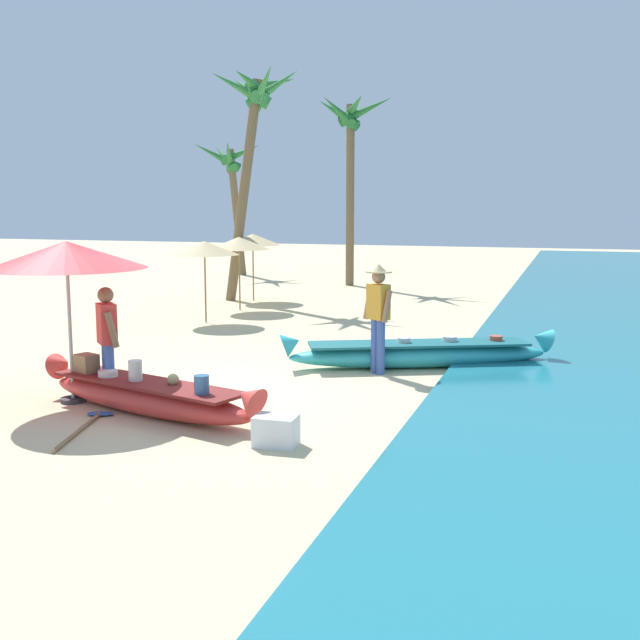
{
  "coord_description": "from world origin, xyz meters",
  "views": [
    {
      "loc": [
        5.15,
        -10.27,
        2.8
      ],
      "look_at": [
        1.23,
        1.75,
        0.9
      ],
      "focal_mm": 44.08,
      "sensor_mm": 36.0,
      "label": 1
    }
  ],
  "objects_px": {
    "person_vendor_hatted": "(378,310)",
    "person_tourist_customer": "(107,338)",
    "palm_tree_tall_inland": "(254,113)",
    "palm_tree_mid_cluster": "(231,169)",
    "boat_cyan_midground": "(419,353)",
    "cooler_box": "(276,431)",
    "patio_umbrella_large": "(67,256)",
    "palm_tree_leaning_seaward": "(351,134)",
    "paddle": "(87,424)",
    "boat_red_foreground": "(146,395)"
  },
  "relations": [
    {
      "from": "person_tourist_customer",
      "to": "cooler_box",
      "type": "relative_size",
      "value": 3.36
    },
    {
      "from": "person_tourist_customer",
      "to": "palm_tree_leaning_seaward",
      "type": "xyz_separation_m",
      "value": [
        -1.11,
        16.28,
        4.11
      ]
    },
    {
      "from": "paddle",
      "to": "boat_red_foreground",
      "type": "bearing_deg",
      "value": 62.85
    },
    {
      "from": "person_tourist_customer",
      "to": "cooler_box",
      "type": "distance_m",
      "value": 3.2
    },
    {
      "from": "boat_red_foreground",
      "to": "boat_cyan_midground",
      "type": "relative_size",
      "value": 0.85
    },
    {
      "from": "person_tourist_customer",
      "to": "palm_tree_mid_cluster",
      "type": "height_order",
      "value": "palm_tree_mid_cluster"
    },
    {
      "from": "cooler_box",
      "to": "person_tourist_customer",
      "type": "bearing_deg",
      "value": 156.97
    },
    {
      "from": "boat_red_foreground",
      "to": "person_vendor_hatted",
      "type": "bearing_deg",
      "value": 55.4
    },
    {
      "from": "palm_tree_mid_cluster",
      "to": "cooler_box",
      "type": "xyz_separation_m",
      "value": [
        9.51,
        -19.82,
        -3.87
      ]
    },
    {
      "from": "person_tourist_customer",
      "to": "palm_tree_tall_inland",
      "type": "distance_m",
      "value": 12.31
    },
    {
      "from": "paddle",
      "to": "palm_tree_mid_cluster",
      "type": "bearing_deg",
      "value": 109.33
    },
    {
      "from": "palm_tree_tall_inland",
      "to": "cooler_box",
      "type": "xyz_separation_m",
      "value": [
        5.39,
        -12.35,
        -5.05
      ]
    },
    {
      "from": "palm_tree_tall_inland",
      "to": "palm_tree_mid_cluster",
      "type": "height_order",
      "value": "palm_tree_tall_inland"
    },
    {
      "from": "boat_red_foreground",
      "to": "paddle",
      "type": "bearing_deg",
      "value": -117.15
    },
    {
      "from": "person_tourist_customer",
      "to": "paddle",
      "type": "relative_size",
      "value": 0.97
    },
    {
      "from": "boat_red_foreground",
      "to": "cooler_box",
      "type": "bearing_deg",
      "value": -19.68
    },
    {
      "from": "person_vendor_hatted",
      "to": "cooler_box",
      "type": "bearing_deg",
      "value": -92.53
    },
    {
      "from": "patio_umbrella_large",
      "to": "cooler_box",
      "type": "xyz_separation_m",
      "value": [
        3.46,
        -1.0,
        -1.89
      ]
    },
    {
      "from": "boat_cyan_midground",
      "to": "paddle",
      "type": "xyz_separation_m",
      "value": [
        -3.28,
        -4.88,
        -0.21
      ]
    },
    {
      "from": "person_vendor_hatted",
      "to": "palm_tree_tall_inland",
      "type": "height_order",
      "value": "palm_tree_tall_inland"
    },
    {
      "from": "person_vendor_hatted",
      "to": "person_tourist_customer",
      "type": "xyz_separation_m",
      "value": [
        -3.1,
        -3.07,
        -0.12
      ]
    },
    {
      "from": "boat_red_foreground",
      "to": "palm_tree_tall_inland",
      "type": "height_order",
      "value": "palm_tree_tall_inland"
    },
    {
      "from": "boat_red_foreground",
      "to": "palm_tree_leaning_seaward",
      "type": "relative_size",
      "value": 0.61
    },
    {
      "from": "boat_cyan_midground",
      "to": "patio_umbrella_large",
      "type": "distance_m",
      "value": 5.99
    },
    {
      "from": "person_vendor_hatted",
      "to": "person_tourist_customer",
      "type": "bearing_deg",
      "value": -135.27
    },
    {
      "from": "boat_red_foreground",
      "to": "boat_cyan_midground",
      "type": "distance_m",
      "value": 5.01
    },
    {
      "from": "patio_umbrella_large",
      "to": "cooler_box",
      "type": "height_order",
      "value": "patio_umbrella_large"
    },
    {
      "from": "cooler_box",
      "to": "paddle",
      "type": "height_order",
      "value": "cooler_box"
    },
    {
      "from": "boat_cyan_midground",
      "to": "cooler_box",
      "type": "height_order",
      "value": "boat_cyan_midground"
    },
    {
      "from": "person_vendor_hatted",
      "to": "paddle",
      "type": "xyz_separation_m",
      "value": [
        -2.74,
        -4.17,
        -1.02
      ]
    },
    {
      "from": "boat_cyan_midground",
      "to": "patio_umbrella_large",
      "type": "relative_size",
      "value": 1.99
    },
    {
      "from": "person_tourist_customer",
      "to": "palm_tree_tall_inland",
      "type": "xyz_separation_m",
      "value": [
        -2.47,
        11.27,
        4.29
      ]
    },
    {
      "from": "boat_cyan_midground",
      "to": "palm_tree_mid_cluster",
      "type": "bearing_deg",
      "value": 124.4
    },
    {
      "from": "person_tourist_customer",
      "to": "cooler_box",
      "type": "height_order",
      "value": "person_tourist_customer"
    },
    {
      "from": "paddle",
      "to": "person_vendor_hatted",
      "type": "bearing_deg",
      "value": 56.71
    },
    {
      "from": "boat_cyan_midground",
      "to": "person_tourist_customer",
      "type": "height_order",
      "value": "person_tourist_customer"
    },
    {
      "from": "boat_cyan_midground",
      "to": "palm_tree_mid_cluster",
      "type": "xyz_separation_m",
      "value": [
        -10.24,
        14.96,
        3.81
      ]
    },
    {
      "from": "palm_tree_tall_inland",
      "to": "paddle",
      "type": "xyz_separation_m",
      "value": [
        2.84,
        -12.37,
        -5.19
      ]
    },
    {
      "from": "palm_tree_leaning_seaward",
      "to": "paddle",
      "type": "distance_m",
      "value": 18.14
    },
    {
      "from": "person_vendor_hatted",
      "to": "palm_tree_leaning_seaward",
      "type": "bearing_deg",
      "value": 107.68
    },
    {
      "from": "boat_red_foreground",
      "to": "person_vendor_hatted",
      "type": "xyz_separation_m",
      "value": [
        2.33,
        3.38,
        0.8
      ]
    },
    {
      "from": "boat_cyan_midground",
      "to": "palm_tree_tall_inland",
      "type": "xyz_separation_m",
      "value": [
        -6.12,
        7.49,
        4.99
      ]
    },
    {
      "from": "person_vendor_hatted",
      "to": "palm_tree_tall_inland",
      "type": "xyz_separation_m",
      "value": [
        -5.57,
        8.2,
        4.17
      ]
    },
    {
      "from": "palm_tree_mid_cluster",
      "to": "cooler_box",
      "type": "bearing_deg",
      "value": -64.37
    },
    {
      "from": "paddle",
      "to": "boat_cyan_midground",
      "type": "bearing_deg",
      "value": 56.06
    },
    {
      "from": "boat_cyan_midground",
      "to": "person_tourist_customer",
      "type": "relative_size",
      "value": 2.74
    },
    {
      "from": "cooler_box",
      "to": "paddle",
      "type": "bearing_deg",
      "value": 177.56
    },
    {
      "from": "paddle",
      "to": "palm_tree_leaning_seaward",
      "type": "bearing_deg",
      "value": 94.85
    },
    {
      "from": "palm_tree_tall_inland",
      "to": "cooler_box",
      "type": "height_order",
      "value": "palm_tree_tall_inland"
    },
    {
      "from": "boat_red_foreground",
      "to": "boat_cyan_midground",
      "type": "height_order",
      "value": "boat_red_foreground"
    }
  ]
}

